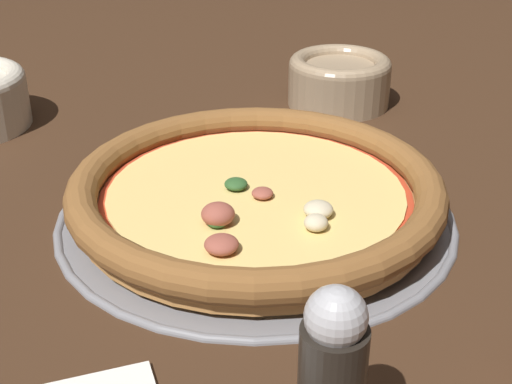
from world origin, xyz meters
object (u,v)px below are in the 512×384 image
object	(u,v)px
pepper_shaker	(332,379)
pizza_tray	(256,213)
pizza	(256,191)
bowl_near	(339,79)

from	to	relation	value
pepper_shaker	pizza_tray	bearing A→B (deg)	-13.74
pizza_tray	pepper_shaker	world-z (taller)	pepper_shaker
pizza_tray	pizza	bearing A→B (deg)	154.92
pizza	pepper_shaker	bearing A→B (deg)	166.28
pepper_shaker	pizza	bearing A→B (deg)	-13.72
pizza_tray	pizza	xyz separation A→B (m)	(-0.00, 0.00, 0.02)
pepper_shaker	bowl_near	bearing A→B (deg)	-28.54
bowl_near	pizza	bearing A→B (deg)	137.90
bowl_near	pepper_shaker	distance (m)	0.52
bowl_near	pepper_shaker	xyz separation A→B (m)	(-0.46, 0.25, 0.02)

